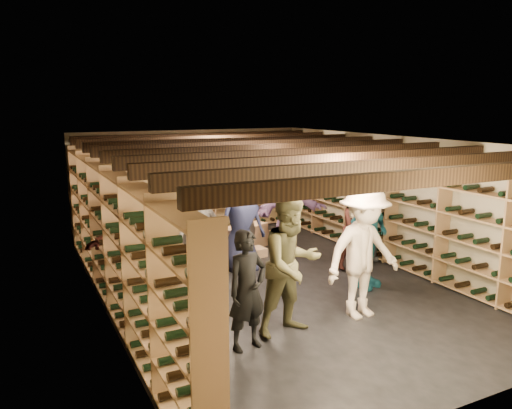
{
  "coord_description": "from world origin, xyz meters",
  "views": [
    {
      "loc": [
        -3.84,
        -7.1,
        2.96
      ],
      "look_at": [
        -0.19,
        0.2,
        1.33
      ],
      "focal_mm": 35.0,
      "sensor_mm": 36.0,
      "label": 1
    }
  ],
  "objects_px": {
    "person_11": "(288,212)",
    "person_12": "(365,216)",
    "person_9": "(203,225)",
    "person_7": "(244,217)",
    "person_2": "(292,265)",
    "person_1": "(247,290)",
    "person_6": "(241,221)",
    "crate_stack_right": "(227,246)",
    "person_5": "(134,245)",
    "person_8": "(358,228)",
    "crate_stack_left": "(255,235)",
    "person_4": "(367,236)",
    "person_3": "(363,252)",
    "crate_loose": "(253,253)"
  },
  "relations": [
    {
      "from": "crate_stack_right",
      "to": "person_7",
      "type": "xyz_separation_m",
      "value": [
        0.36,
        0.0,
        0.54
      ]
    },
    {
      "from": "crate_stack_left",
      "to": "person_4",
      "type": "distance_m",
      "value": 3.07
    },
    {
      "from": "crate_loose",
      "to": "person_2",
      "type": "relative_size",
      "value": 0.27
    },
    {
      "from": "crate_stack_left",
      "to": "person_9",
      "type": "bearing_deg",
      "value": -152.09
    },
    {
      "from": "person_2",
      "to": "person_5",
      "type": "xyz_separation_m",
      "value": [
        -1.51,
        2.36,
        -0.15
      ]
    },
    {
      "from": "person_1",
      "to": "person_12",
      "type": "distance_m",
      "value": 4.18
    },
    {
      "from": "person_6",
      "to": "person_7",
      "type": "relative_size",
      "value": 1.06
    },
    {
      "from": "person_2",
      "to": "person_7",
      "type": "distance_m",
      "value": 3.18
    },
    {
      "from": "crate_loose",
      "to": "person_12",
      "type": "distance_m",
      "value": 2.3
    },
    {
      "from": "person_11",
      "to": "person_6",
      "type": "bearing_deg",
      "value": -164.04
    },
    {
      "from": "crate_stack_right",
      "to": "person_7",
      "type": "relative_size",
      "value": 0.39
    },
    {
      "from": "person_11",
      "to": "person_8",
      "type": "bearing_deg",
      "value": -62.9
    },
    {
      "from": "person_5",
      "to": "crate_stack_left",
      "type": "bearing_deg",
      "value": 36.69
    },
    {
      "from": "person_8",
      "to": "person_2",
      "type": "bearing_deg",
      "value": -142.3
    },
    {
      "from": "person_2",
      "to": "person_5",
      "type": "relative_size",
      "value": 1.19
    },
    {
      "from": "crate_loose",
      "to": "person_6",
      "type": "height_order",
      "value": "person_6"
    },
    {
      "from": "crate_stack_right",
      "to": "person_3",
      "type": "height_order",
      "value": "person_3"
    },
    {
      "from": "person_1",
      "to": "person_6",
      "type": "height_order",
      "value": "person_6"
    },
    {
      "from": "person_1",
      "to": "person_2",
      "type": "height_order",
      "value": "person_2"
    },
    {
      "from": "person_5",
      "to": "person_1",
      "type": "bearing_deg",
      "value": -62.73
    },
    {
      "from": "person_7",
      "to": "person_9",
      "type": "relative_size",
      "value": 1.1
    },
    {
      "from": "person_1",
      "to": "person_5",
      "type": "bearing_deg",
      "value": 98.03
    },
    {
      "from": "person_4",
      "to": "person_7",
      "type": "bearing_deg",
      "value": 103.6
    },
    {
      "from": "person_4",
      "to": "person_9",
      "type": "bearing_deg",
      "value": 117.98
    },
    {
      "from": "person_5",
      "to": "person_9",
      "type": "relative_size",
      "value": 0.99
    },
    {
      "from": "crate_stack_right",
      "to": "person_12",
      "type": "distance_m",
      "value": 2.69
    },
    {
      "from": "crate_stack_right",
      "to": "person_5",
      "type": "distance_m",
      "value": 2.11
    },
    {
      "from": "person_1",
      "to": "person_9",
      "type": "relative_size",
      "value": 0.94
    },
    {
      "from": "person_12",
      "to": "person_8",
      "type": "bearing_deg",
      "value": -149.15
    },
    {
      "from": "person_12",
      "to": "crate_stack_left",
      "type": "bearing_deg",
      "value": 120.55
    },
    {
      "from": "crate_stack_right",
      "to": "person_4",
      "type": "relative_size",
      "value": 0.39
    },
    {
      "from": "person_4",
      "to": "crate_stack_right",
      "type": "bearing_deg",
      "value": 110.32
    },
    {
      "from": "person_7",
      "to": "person_2",
      "type": "bearing_deg",
      "value": -122.59
    },
    {
      "from": "person_11",
      "to": "person_12",
      "type": "relative_size",
      "value": 1.0
    },
    {
      "from": "person_12",
      "to": "crate_loose",
      "type": "bearing_deg",
      "value": 138.9
    },
    {
      "from": "person_8",
      "to": "person_1",
      "type": "bearing_deg",
      "value": -147.01
    },
    {
      "from": "person_3",
      "to": "person_6",
      "type": "bearing_deg",
      "value": 101.42
    },
    {
      "from": "person_7",
      "to": "person_4",
      "type": "bearing_deg",
      "value": -79.74
    },
    {
      "from": "crate_stack_left",
      "to": "person_12",
      "type": "distance_m",
      "value": 2.39
    },
    {
      "from": "person_8",
      "to": "person_4",
      "type": "bearing_deg",
      "value": -117.06
    },
    {
      "from": "person_3",
      "to": "person_4",
      "type": "bearing_deg",
      "value": 45.59
    },
    {
      "from": "person_6",
      "to": "person_12",
      "type": "xyz_separation_m",
      "value": [
        2.36,
        -0.54,
        -0.05
      ]
    },
    {
      "from": "crate_stack_left",
      "to": "person_3",
      "type": "height_order",
      "value": "person_3"
    },
    {
      "from": "person_1",
      "to": "person_2",
      "type": "relative_size",
      "value": 0.81
    },
    {
      "from": "person_9",
      "to": "person_12",
      "type": "xyz_separation_m",
      "value": [
        2.92,
        -1.01,
        0.08
      ]
    },
    {
      "from": "crate_loose",
      "to": "person_11",
      "type": "relative_size",
      "value": 0.28
    },
    {
      "from": "person_9",
      "to": "person_6",
      "type": "bearing_deg",
      "value": -42.97
    },
    {
      "from": "person_1",
      "to": "person_2",
      "type": "distance_m",
      "value": 0.73
    },
    {
      "from": "person_5",
      "to": "person_8",
      "type": "height_order",
      "value": "person_5"
    },
    {
      "from": "person_2",
      "to": "person_12",
      "type": "xyz_separation_m",
      "value": [
        2.85,
        2.08,
        -0.05
      ]
    }
  ]
}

